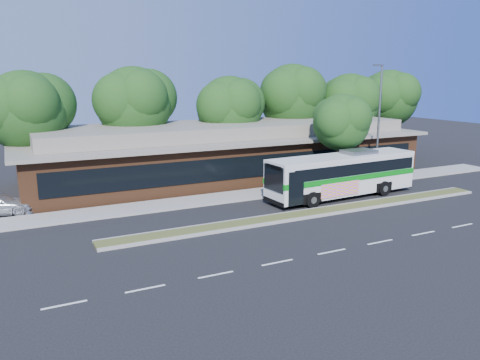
# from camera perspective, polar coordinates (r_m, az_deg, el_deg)

# --- Properties ---
(ground) EXTENTS (120.00, 120.00, 0.00)m
(ground) POSITION_cam_1_polar(r_m,az_deg,el_deg) (28.37, 9.83, -4.37)
(ground) COLOR black
(ground) RESTS_ON ground
(median_strip) EXTENTS (26.00, 1.10, 0.15)m
(median_strip) POSITION_cam_1_polar(r_m,az_deg,el_deg) (28.81, 9.14, -3.93)
(median_strip) COLOR #435223
(median_strip) RESTS_ON ground
(sidewalk) EXTENTS (44.00, 2.60, 0.12)m
(sidewalk) POSITION_cam_1_polar(r_m,az_deg,el_deg) (33.53, 3.41, -1.49)
(sidewalk) COLOR gray
(sidewalk) RESTS_ON ground
(plaza_building) EXTENTS (33.20, 11.20, 4.45)m
(plaza_building) POSITION_cam_1_polar(r_m,az_deg,el_deg) (38.87, -1.37, 3.56)
(plaza_building) COLOR brown
(plaza_building) RESTS_ON ground
(lamp_post) EXTENTS (0.93, 0.18, 9.07)m
(lamp_post) POSITION_cam_1_polar(r_m,az_deg,el_deg) (38.06, 16.53, 7.08)
(lamp_post) COLOR slate
(lamp_post) RESTS_ON ground
(tree_bg_a) EXTENTS (6.47, 5.80, 8.63)m
(tree_bg_a) POSITION_cam_1_polar(r_m,az_deg,el_deg) (37.08, -24.02, 7.90)
(tree_bg_a) COLOR black
(tree_bg_a) RESTS_ON ground
(tree_bg_b) EXTENTS (6.69, 6.00, 9.00)m
(tree_bg_b) POSITION_cam_1_polar(r_m,az_deg,el_deg) (39.24, -12.24, 9.27)
(tree_bg_b) COLOR black
(tree_bg_b) RESTS_ON ground
(tree_bg_c) EXTENTS (6.24, 5.60, 8.26)m
(tree_bg_c) POSITION_cam_1_polar(r_m,az_deg,el_deg) (41.03, -0.88, 8.90)
(tree_bg_c) COLOR black
(tree_bg_c) RESTS_ON ground
(tree_bg_d) EXTENTS (6.91, 6.20, 9.37)m
(tree_bg_d) POSITION_cam_1_polar(r_m,az_deg,el_deg) (45.31, 6.75, 10.19)
(tree_bg_d) COLOR black
(tree_bg_d) RESTS_ON ground
(tree_bg_e) EXTENTS (6.47, 5.80, 8.50)m
(tree_bg_e) POSITION_cam_1_polar(r_m,az_deg,el_deg) (48.06, 13.46, 9.26)
(tree_bg_e) COLOR black
(tree_bg_e) RESTS_ON ground
(tree_bg_f) EXTENTS (6.69, 6.00, 8.92)m
(tree_bg_f) POSITION_cam_1_polar(r_m,az_deg,el_deg) (52.81, 17.88, 9.60)
(tree_bg_f) COLOR black
(tree_bg_f) RESTS_ON ground
(transit_bus) EXTENTS (11.48, 3.14, 3.19)m
(transit_bus) POSITION_cam_1_polar(r_m,az_deg,el_deg) (32.82, 12.44, 1.00)
(transit_bus) COLOR silver
(transit_bus) RESTS_ON ground
(sidewalk_tree) EXTENTS (4.70, 4.21, 6.93)m
(sidewalk_tree) POSITION_cam_1_polar(r_m,az_deg,el_deg) (36.04, 12.53, 7.03)
(sidewalk_tree) COLOR black
(sidewalk_tree) RESTS_ON ground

